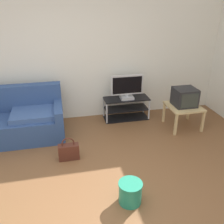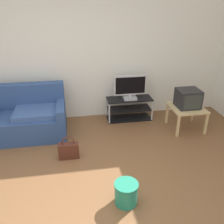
# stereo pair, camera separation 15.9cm
# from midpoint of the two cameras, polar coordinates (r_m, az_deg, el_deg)

# --- Properties ---
(ground_plane) EXTENTS (9.00, 9.80, 0.02)m
(ground_plane) POSITION_cam_midpoint_polar(r_m,az_deg,el_deg) (3.20, -4.83, -20.22)
(ground_plane) COLOR brown
(wall_back) EXTENTS (9.00, 0.10, 2.70)m
(wall_back) POSITION_cam_midpoint_polar(r_m,az_deg,el_deg) (4.79, -8.18, 13.89)
(wall_back) COLOR silver
(wall_back) RESTS_ON ground_plane
(couch) EXTENTS (2.00, 0.84, 0.85)m
(couch) POSITION_cam_midpoint_polar(r_m,az_deg,el_deg) (4.67, -21.98, -1.50)
(couch) COLOR navy
(couch) RESTS_ON ground_plane
(tv_stand) EXTENTS (0.89, 0.36, 0.44)m
(tv_stand) POSITION_cam_midpoint_polar(r_m,az_deg,el_deg) (4.98, 4.87, 0.77)
(tv_stand) COLOR black
(tv_stand) RESTS_ON ground_plane
(flat_tv) EXTENTS (0.63, 0.22, 0.47)m
(flat_tv) POSITION_cam_midpoint_polar(r_m,az_deg,el_deg) (4.79, 5.14, 5.61)
(flat_tv) COLOR #B2B2B7
(flat_tv) RESTS_ON tv_stand
(side_table) EXTENTS (0.59, 0.59, 0.43)m
(side_table) POSITION_cam_midpoint_polar(r_m,az_deg,el_deg) (4.75, 17.75, 0.43)
(side_table) COLOR tan
(side_table) RESTS_ON ground_plane
(crt_tv) EXTENTS (0.39, 0.37, 0.33)m
(crt_tv) POSITION_cam_midpoint_polar(r_m,az_deg,el_deg) (4.68, 18.01, 2.98)
(crt_tv) COLOR #232326
(crt_tv) RESTS_ON side_table
(handbag) EXTENTS (0.31, 0.13, 0.37)m
(handbag) POSITION_cam_midpoint_polar(r_m,az_deg,el_deg) (3.86, -8.75, -8.68)
(handbag) COLOR #4C2319
(handbag) RESTS_ON ground_plane
(cleaning_bucket) EXTENTS (0.29, 0.29, 0.28)m
(cleaning_bucket) POSITION_cam_midpoint_polar(r_m,az_deg,el_deg) (3.09, 4.80, -17.98)
(cleaning_bucket) COLOR #238466
(cleaning_bucket) RESTS_ON ground_plane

